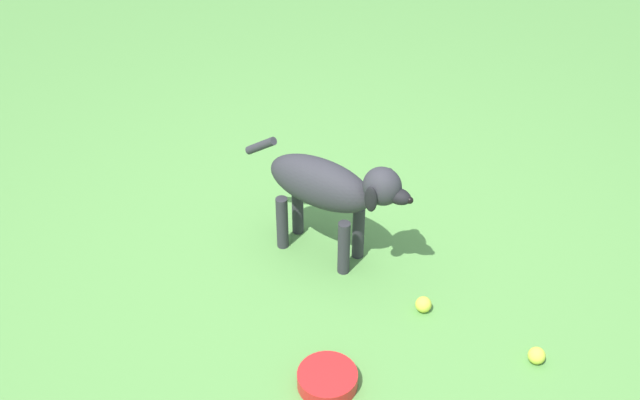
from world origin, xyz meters
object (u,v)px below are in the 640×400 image
dog (330,188)px  water_bowl (327,379)px  tennis_ball_1 (423,304)px  tennis_ball_0 (537,355)px

dog → water_bowl: bearing=-58.5°
tennis_ball_1 → water_bowl: size_ratio=0.30×
tennis_ball_1 → water_bowl: (0.54, -0.06, -0.00)m
tennis_ball_0 → tennis_ball_1: size_ratio=1.00×
tennis_ball_1 → tennis_ball_0: bearing=94.7°
tennis_ball_0 → water_bowl: 0.79m
dog → tennis_ball_1: size_ratio=12.03×
tennis_ball_0 → dog: bearing=-89.6°
water_bowl → dog: bearing=-141.9°
tennis_ball_1 → water_bowl: bearing=-6.5°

